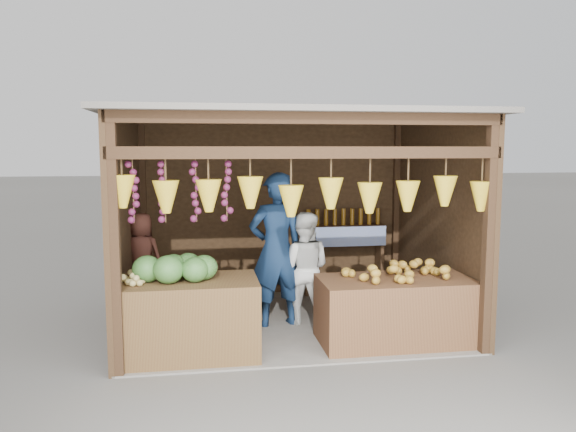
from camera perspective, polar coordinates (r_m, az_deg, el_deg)
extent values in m
plane|color=#514F49|center=(7.40, 0.11, -10.74)|extent=(80.00, 80.00, 0.00)
cube|color=slate|center=(7.39, 0.11, -10.67)|extent=(4.00, 3.00, 0.02)
cube|color=black|center=(8.58, -1.48, 0.61)|extent=(4.00, 0.06, 2.60)
cube|color=black|center=(7.08, -16.09, -1.02)|extent=(0.06, 3.00, 2.60)
cube|color=black|center=(7.68, 15.01, -0.38)|extent=(0.06, 3.00, 2.60)
cube|color=#605B54|center=(7.06, 0.11, 10.05)|extent=(4.30, 3.30, 0.06)
cube|color=black|center=(5.66, -17.26, -3.01)|extent=(0.11, 0.11, 2.60)
cube|color=black|center=(6.38, 19.76, -2.01)|extent=(0.11, 0.11, 2.60)
cube|color=black|center=(8.49, -14.51, 0.32)|extent=(0.11, 0.11, 2.60)
cube|color=black|center=(8.99, 10.93, 0.77)|extent=(0.11, 0.11, 2.60)
cube|color=black|center=(5.63, 2.45, 6.46)|extent=(4.00, 0.12, 0.12)
cube|color=black|center=(5.64, 2.47, 9.92)|extent=(4.00, 0.12, 0.12)
cube|color=#382314|center=(8.62, 5.64, -1.07)|extent=(1.25, 0.30, 0.05)
cube|color=#382314|center=(8.58, 1.81, -4.63)|extent=(0.05, 0.28, 1.05)
cube|color=#382314|center=(8.87, 9.27, -4.34)|extent=(0.05, 0.28, 1.05)
cube|color=blue|center=(8.49, 5.90, -2.09)|extent=(1.25, 0.02, 0.30)
cube|color=#4C2F19|center=(6.22, -10.16, -10.21)|extent=(1.51, 0.85, 0.85)
cube|color=#4C2C19|center=(6.65, 10.82, -9.47)|extent=(1.75, 0.85, 0.76)
cube|color=black|center=(7.51, -14.49, -9.39)|extent=(0.35, 0.35, 0.33)
imported|color=#122543|center=(7.03, -1.19, -3.49)|extent=(0.79, 0.60, 1.95)
imported|color=silver|center=(7.18, 1.61, -5.32)|extent=(0.84, 0.74, 1.44)
imported|color=brown|center=(7.35, -14.66, -4.00)|extent=(0.63, 0.52, 1.11)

